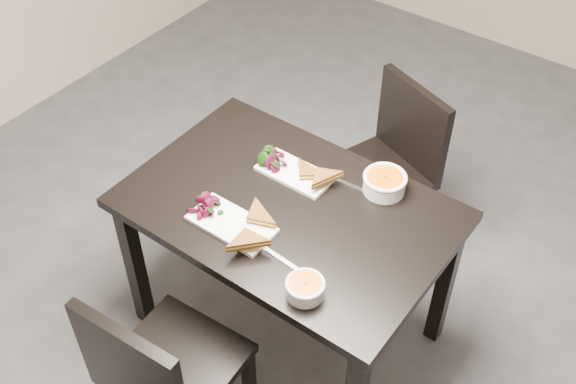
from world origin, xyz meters
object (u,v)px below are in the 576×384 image
at_px(plate_near, 232,224).
at_px(soup_bowl_near, 305,287).
at_px(chair_near, 160,371).
at_px(soup_bowl_far, 385,182).
at_px(table, 288,224).
at_px(chair_far, 389,162).
at_px(plate_far, 295,173).

height_order(plate_near, soup_bowl_near, soup_bowl_near).
bearing_deg(plate_near, chair_near, -82.20).
relative_size(plate_near, soup_bowl_far, 1.89).
bearing_deg(chair_near, table, 83.25).
bearing_deg(chair_far, table, -73.53).
bearing_deg(soup_bowl_near, plate_far, 129.34).
bearing_deg(table, soup_bowl_far, 49.37).
height_order(chair_far, plate_far, chair_far).
bearing_deg(plate_near, soup_bowl_far, 54.65).
distance_m(chair_near, plate_far, 0.89).
xyz_separation_m(plate_near, plate_far, (0.02, 0.36, -0.00)).
relative_size(table, chair_near, 1.41).
bearing_deg(soup_bowl_near, chair_near, -129.57).
height_order(chair_near, plate_far, chair_near).
bearing_deg(soup_bowl_near, table, 134.18).
bearing_deg(chair_far, chair_near, -73.24).
relative_size(soup_bowl_near, plate_far, 0.45).
xyz_separation_m(chair_near, plate_near, (-0.07, 0.49, 0.27)).
height_order(soup_bowl_near, soup_bowl_far, soup_bowl_far).
relative_size(plate_far, soup_bowl_far, 1.75).
relative_size(chair_far, soup_bowl_far, 5.08).
distance_m(chair_far, plate_far, 0.64).
height_order(plate_near, soup_bowl_far, soup_bowl_far).
relative_size(chair_near, soup_bowl_near, 6.43).
distance_m(plate_far, soup_bowl_far, 0.35).
bearing_deg(plate_near, table, 63.30).
bearing_deg(table, chair_near, -92.95).
bearing_deg(soup_bowl_near, chair_far, 103.56).
height_order(soup_bowl_near, plate_far, soup_bowl_near).
relative_size(table, plate_near, 3.79).
height_order(table, plate_far, plate_far).
height_order(chair_near, soup_bowl_far, chair_near).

